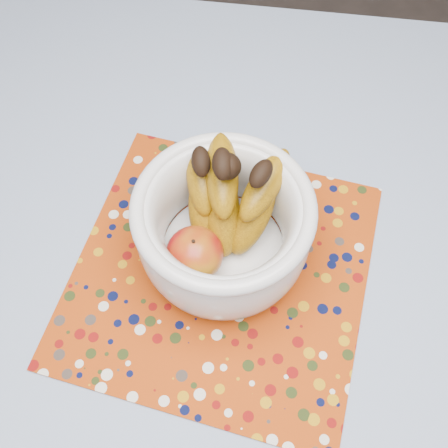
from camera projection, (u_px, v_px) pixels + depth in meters
name	position (u px, v px, depth m)	size (l,w,h in m)	color
table	(250.00, 341.00, 0.81)	(1.20, 1.20, 0.75)	brown
tablecloth	(252.00, 324.00, 0.74)	(1.32, 1.32, 0.01)	#6584A9
placemat	(221.00, 272.00, 0.77)	(0.42, 0.42, 0.00)	#973208
fruit_bowl	(225.00, 219.00, 0.71)	(0.24, 0.25, 0.19)	silver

